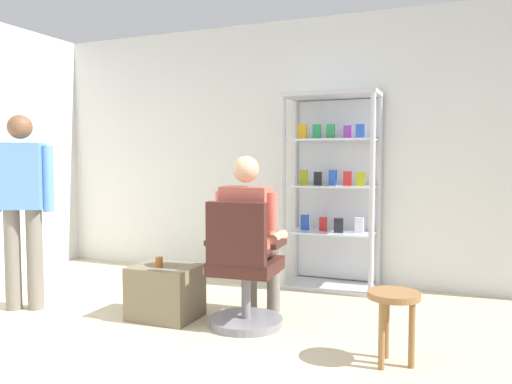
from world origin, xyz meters
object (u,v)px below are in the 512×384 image
at_px(standing_customer, 22,199).
at_px(wooden_stool, 394,307).
at_px(seated_shopkeeper, 251,231).
at_px(tea_glass, 159,262).
at_px(display_cabinet_main, 333,189).
at_px(office_chair, 244,276).
at_px(storage_crate, 165,292).

relative_size(standing_customer, wooden_stool, 3.57).
bearing_deg(wooden_stool, seated_shopkeeper, 158.91).
bearing_deg(tea_glass, wooden_stool, -6.22).
distance_m(tea_glass, wooden_stool, 1.83).
relative_size(display_cabinet_main, office_chair, 1.98).
relative_size(storage_crate, tea_glass, 6.31).
relative_size(tea_glass, wooden_stool, 0.18).
height_order(display_cabinet_main, tea_glass, display_cabinet_main).
bearing_deg(display_cabinet_main, tea_glass, -122.95).
xyz_separation_m(seated_shopkeeper, tea_glass, (-0.68, -0.24, -0.25)).
bearing_deg(seated_shopkeeper, wooden_stool, -21.09).
xyz_separation_m(storage_crate, standing_customer, (-1.23, -0.25, 0.72)).
distance_m(display_cabinet_main, wooden_stool, 2.02).
relative_size(storage_crate, standing_customer, 0.32).
xyz_separation_m(display_cabinet_main, wooden_stool, (0.81, -1.74, -0.60)).
bearing_deg(tea_glass, display_cabinet_main, 57.05).
bearing_deg(storage_crate, office_chair, 1.50).
bearing_deg(wooden_stool, storage_crate, 171.83).
bearing_deg(storage_crate, seated_shopkeeper, 15.28).
xyz_separation_m(seated_shopkeeper, storage_crate, (-0.66, -0.18, -0.50)).
xyz_separation_m(display_cabinet_main, office_chair, (-0.31, -1.47, -0.57)).
relative_size(tea_glass, standing_customer, 0.05).
relative_size(display_cabinet_main, wooden_stool, 4.16).
xyz_separation_m(display_cabinet_main, tea_glass, (-1.00, -1.54, -0.51)).
height_order(standing_customer, wooden_stool, standing_customer).
bearing_deg(storage_crate, standing_customer, -168.39).
relative_size(office_chair, tea_glass, 11.79).
distance_m(storage_crate, standing_customer, 1.45).
xyz_separation_m(tea_glass, standing_customer, (-1.21, -0.19, 0.47)).
height_order(office_chair, storage_crate, office_chair).
bearing_deg(display_cabinet_main, office_chair, -102.00).
distance_m(seated_shopkeeper, storage_crate, 0.85).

